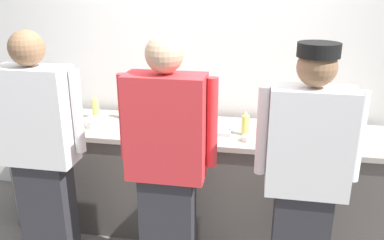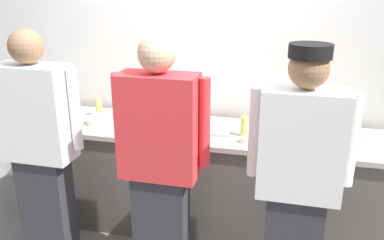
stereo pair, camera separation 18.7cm
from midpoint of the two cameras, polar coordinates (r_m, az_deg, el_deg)
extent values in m
cube|color=white|center=(3.52, 0.13, 10.09)|extent=(4.80, 0.10, 2.93)
cube|color=#56514C|center=(3.40, -1.32, -8.68)|extent=(3.00, 0.63, 0.86)
cube|color=#A8A093|center=(3.22, -1.38, -1.58)|extent=(3.06, 0.68, 0.04)
cube|color=#2D2D33|center=(3.18, -21.47, -12.48)|extent=(0.35, 0.20, 0.84)
cube|color=white|center=(2.87, -23.27, 0.50)|extent=(0.49, 0.24, 0.67)
cylinder|color=white|center=(3.06, -27.35, 1.62)|extent=(0.07, 0.07, 0.57)
cylinder|color=white|center=(2.75, -18.03, 1.10)|extent=(0.07, 0.07, 0.57)
sphere|color=#8C6647|center=(2.77, -24.50, 9.39)|extent=(0.23, 0.23, 0.23)
cube|color=#2D2D33|center=(2.80, -5.40, -15.70)|extent=(0.35, 0.20, 0.84)
cube|color=red|center=(2.45, -5.95, -1.08)|extent=(0.49, 0.24, 0.67)
cylinder|color=red|center=(2.56, -11.75, 0.33)|extent=(0.07, 0.07, 0.57)
cylinder|color=red|center=(2.41, 0.69, -0.44)|extent=(0.07, 0.07, 0.57)
sphere|color=tan|center=(2.33, -6.33, 9.40)|extent=(0.23, 0.23, 0.23)
cube|color=white|center=(2.38, 14.35, -3.06)|extent=(0.48, 0.24, 0.65)
cylinder|color=white|center=(2.40, 7.85, -1.62)|extent=(0.07, 0.07, 0.55)
cylinder|color=white|center=(2.44, 20.76, -2.34)|extent=(0.07, 0.07, 0.55)
sphere|color=#8C6647|center=(2.26, 15.27, 7.34)|extent=(0.22, 0.22, 0.22)
cylinder|color=black|center=(2.24, 15.48, 9.69)|extent=(0.23, 0.23, 0.08)
cylinder|color=white|center=(3.32, -5.31, -0.53)|extent=(0.23, 0.23, 0.01)
cylinder|color=white|center=(3.31, -5.32, -0.33)|extent=(0.23, 0.23, 0.01)
cylinder|color=white|center=(3.31, -5.33, -0.14)|extent=(0.23, 0.23, 0.01)
cylinder|color=white|center=(3.31, -5.33, 0.06)|extent=(0.23, 0.23, 0.01)
cylinder|color=white|center=(3.30, -5.34, 0.26)|extent=(0.23, 0.23, 0.01)
cylinder|color=white|center=(3.30, -5.35, 0.45)|extent=(0.23, 0.23, 0.01)
cylinder|color=white|center=(3.29, -5.35, 0.65)|extent=(0.23, 0.23, 0.01)
cylinder|color=white|center=(3.39, -14.95, -0.70)|extent=(0.20, 0.20, 0.01)
cylinder|color=white|center=(3.38, -14.96, -0.51)|extent=(0.20, 0.20, 0.01)
cylinder|color=white|center=(3.38, -14.98, -0.32)|extent=(0.20, 0.20, 0.01)
cylinder|color=white|center=(3.37, -15.00, -0.13)|extent=(0.20, 0.20, 0.01)
cylinder|color=white|center=(3.37, -15.02, 0.07)|extent=(0.20, 0.20, 0.01)
cylinder|color=#B7BABF|center=(3.58, -20.56, 0.84)|extent=(0.37, 0.37, 0.14)
cube|color=#B7BABF|center=(3.19, 0.35, -1.13)|extent=(0.42, 0.32, 0.02)
cylinder|color=#E5E066|center=(3.55, -15.16, 1.53)|extent=(0.06, 0.06, 0.17)
cone|color=#E5E066|center=(3.52, -15.30, 3.11)|extent=(0.05, 0.05, 0.04)
cylinder|color=red|center=(3.51, -11.54, 1.48)|extent=(0.06, 0.06, 0.15)
cone|color=red|center=(3.48, -11.64, 2.94)|extent=(0.05, 0.05, 0.04)
cylinder|color=#E5E066|center=(3.07, 5.93, -0.79)|extent=(0.06, 0.06, 0.16)
cone|color=#E5E066|center=(3.03, 5.99, 0.91)|extent=(0.05, 0.05, 0.04)
cylinder|color=white|center=(3.28, 21.25, -1.69)|extent=(0.10, 0.10, 0.05)
cylinder|color=#5B932D|center=(3.28, 21.29, -1.41)|extent=(0.09, 0.09, 0.01)
cylinder|color=white|center=(2.97, 6.17, -2.69)|extent=(0.08, 0.08, 0.04)
cylinder|color=#5B932D|center=(2.96, 6.18, -2.45)|extent=(0.07, 0.07, 0.01)
cylinder|color=white|center=(3.35, -18.55, -0.54)|extent=(0.09, 0.09, 0.09)
camera|label=1|loc=(0.09, -91.68, -0.58)|focal=37.11mm
camera|label=2|loc=(0.09, 88.32, 0.58)|focal=37.11mm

